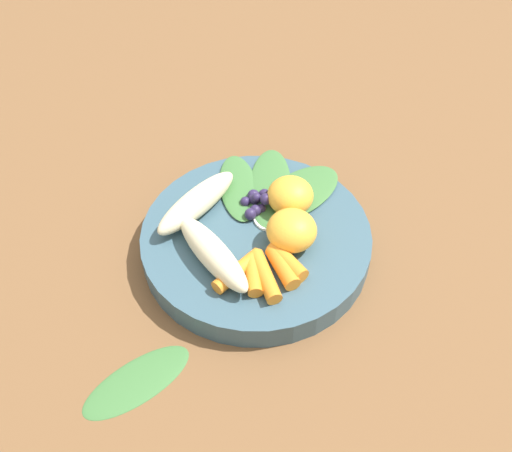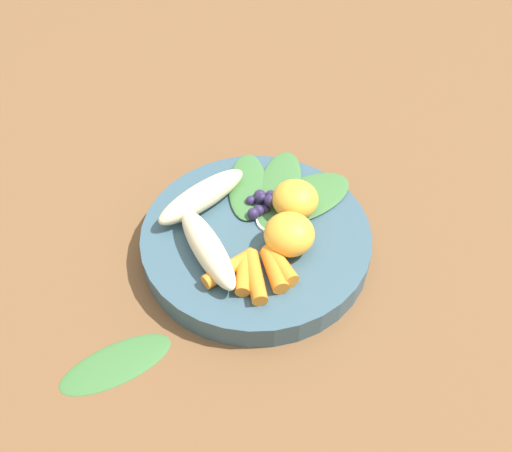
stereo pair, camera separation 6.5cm
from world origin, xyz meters
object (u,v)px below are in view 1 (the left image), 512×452
object	(u,v)px
banana_peeled_left	(213,253)
banana_peeled_right	(197,202)
orange_segment_near	(290,196)
kale_leaf_stray	(137,380)
bowl	(256,241)

from	to	relation	value
banana_peeled_left	banana_peeled_right	xyz separation A→B (m)	(-0.00, -0.08, 0.00)
banana_peeled_left	orange_segment_near	bearing A→B (deg)	98.01
banana_peeled_right	orange_segment_near	size ratio (longest dim) A/B	2.31
banana_peeled_right	kale_leaf_stray	distance (m)	0.21
orange_segment_near	kale_leaf_stray	world-z (taller)	orange_segment_near
bowl	banana_peeled_right	world-z (taller)	banana_peeled_right
banana_peeled_right	orange_segment_near	distance (m)	0.11
bowl	orange_segment_near	size ratio (longest dim) A/B	4.91
bowl	orange_segment_near	distance (m)	0.07
banana_peeled_right	kale_leaf_stray	bearing A→B (deg)	25.32
banana_peeled_left	kale_leaf_stray	bearing A→B (deg)	-65.58
bowl	banana_peeled_left	world-z (taller)	banana_peeled_left
banana_peeled_right	kale_leaf_stray	world-z (taller)	banana_peeled_right
banana_peeled_left	kale_leaf_stray	xyz separation A→B (m)	(0.10, 0.10, -0.04)
bowl	banana_peeled_left	xyz separation A→B (m)	(0.06, 0.03, 0.03)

